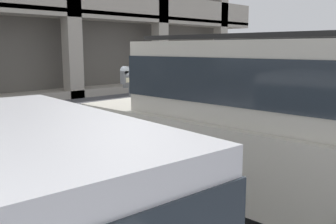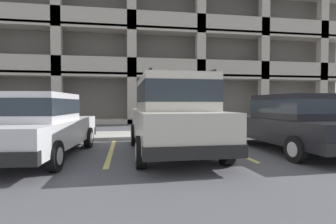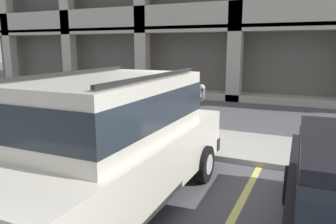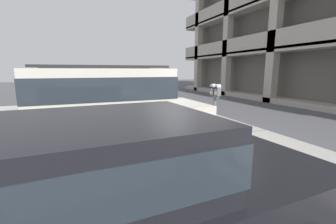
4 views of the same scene
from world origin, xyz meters
TOP-DOWN VIEW (x-y plane):
  - ground_plane at (0.00, 0.00)m, footprint 80.00×80.00m
  - sidewalk at (0.00, 1.30)m, footprint 40.00×2.20m
  - parking_stall_lines at (1.63, -1.40)m, footprint 13.20×4.80m
  - silver_suv at (-0.05, -2.39)m, footprint 2.06×4.80m
  - parking_meter_near at (0.22, 0.35)m, footprint 0.35×0.12m
  - parking_meter_far at (6.75, 0.37)m, footprint 0.15×0.12m

SIDE VIEW (x-z plane):
  - ground_plane at x=0.00m, z-range -0.10..0.00m
  - parking_stall_lines at x=1.63m, z-range 0.00..0.01m
  - sidewalk at x=0.00m, z-range 0.00..0.12m
  - silver_suv at x=-0.05m, z-range 0.07..2.11m
  - parking_meter_far at x=6.75m, z-range 0.36..1.90m
  - parking_meter_near at x=0.22m, z-range 0.48..1.95m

